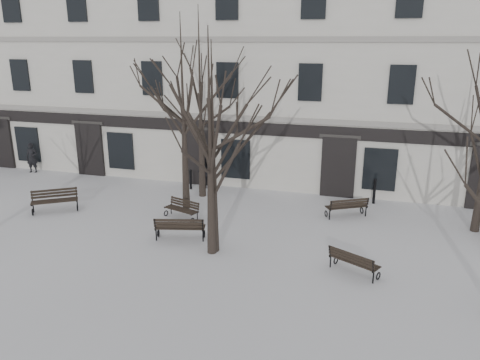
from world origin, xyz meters
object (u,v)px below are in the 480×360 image
at_px(tree_2, 212,125).
at_px(tree_1, 210,118).
at_px(bench_1, 180,227).
at_px(bench_4, 347,206).
at_px(bench_0, 55,200).
at_px(bench_3, 182,209).
at_px(bench_2, 353,261).

bearing_deg(tree_2, tree_1, -100.59).
height_order(tree_2, bench_1, tree_2).
bearing_deg(bench_4, tree_1, 18.25).
height_order(bench_0, bench_3, bench_0).
relative_size(tree_2, bench_3, 4.39).
distance_m(bench_0, bench_1, 6.65).
bearing_deg(bench_4, bench_1, 5.38).
xyz_separation_m(tree_1, tree_2, (0.03, 0.18, -0.26)).
bearing_deg(bench_3, bench_1, -49.90).
bearing_deg(bench_3, bench_2, -3.39).
relative_size(bench_1, bench_3, 1.18).
distance_m(bench_1, bench_4, 7.23).
bearing_deg(bench_1, bench_4, -158.76).
bearing_deg(tree_1, bench_0, 165.88).
bearing_deg(bench_4, bench_3, -12.58).
height_order(bench_2, bench_3, bench_2).
relative_size(tree_1, tree_2, 1.06).
relative_size(tree_1, bench_0, 3.94).
xyz_separation_m(tree_1, bench_3, (-2.32, 2.79, -4.40)).
xyz_separation_m(bench_2, bench_3, (-7.24, 3.03, -0.02)).
bearing_deg(tree_1, bench_1, 155.26).
xyz_separation_m(bench_1, bench_3, (-0.79, 2.09, -0.08)).
height_order(tree_2, bench_4, tree_2).
relative_size(bench_1, bench_4, 1.08).
relative_size(bench_0, bench_4, 1.08).
xyz_separation_m(bench_0, bench_3, (5.73, 0.77, -0.10)).
relative_size(bench_0, bench_1, 1.00).
distance_m(bench_3, bench_4, 7.01).
xyz_separation_m(tree_1, bench_4, (4.38, 4.87, -4.35)).
bearing_deg(tree_1, tree_2, 79.41).
xyz_separation_m(bench_3, bench_4, (6.70, 2.08, 0.05)).
height_order(bench_1, bench_3, bench_1).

